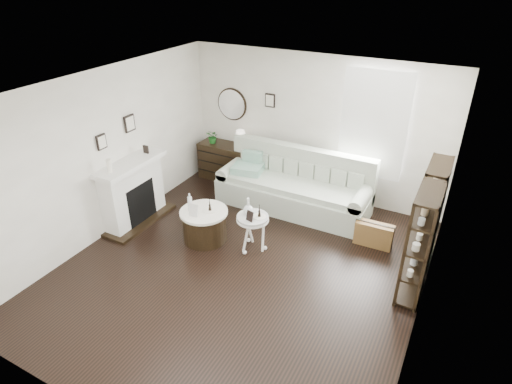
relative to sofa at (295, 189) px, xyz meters
The scene contains 18 objects.
room 1.59m from the sofa, 38.00° to the left, with size 5.50×5.50×5.50m.
fireplace 2.89m from the sofa, 141.70° to the right, with size 0.50×1.40×1.84m.
shelf_unit_far 2.48m from the sofa, 12.68° to the right, with size 0.30×0.80×1.60m.
shelf_unit_near 2.82m from the sofa, 31.07° to the right, with size 0.30×0.80×1.60m.
sofa is the anchor object (origin of this frame).
quilt 0.96m from the sofa, behind, with size 0.55×0.45×0.14m, color #29976E.
suitcase 1.74m from the sofa, 19.07° to the right, with size 0.60×0.20×0.40m, color brown.
dresser 1.74m from the sofa, 167.29° to the left, with size 1.15×0.50×0.77m.
table_lamp 1.54m from the sofa, 164.28° to the left, with size 0.24×0.24×0.37m, color beige, non-canonical shape.
potted_plant 2.09m from the sofa, behind, with size 0.26×0.22×0.28m, color #19581B.
drum_table 1.91m from the sofa, 117.15° to the right, with size 0.78×0.78×0.54m.
pedestal_table 1.58m from the sofa, 91.49° to the right, with size 0.51×0.51×0.61m.
eiffel_drum 1.84m from the sofa, 115.50° to the right, with size 0.12×0.12×0.20m, color black, non-canonical shape.
bottle_drum 2.11m from the sofa, 120.85° to the right, with size 0.07×0.07×0.31m, color silver.
card_frame_drum 2.13m from the sofa, 116.04° to the right, with size 0.15×0.01×0.21m, color silver.
eiffel_ped 1.58m from the sofa, 87.81° to the right, with size 0.11×0.11×0.20m, color black, non-canonical shape.
flask_ped 1.60m from the sofa, 94.77° to the right, with size 0.16×0.16×0.29m, color silver, non-canonical shape.
card_frame_ped 1.74m from the sofa, 90.63° to the right, with size 0.12×0.01×0.16m, color black.
Camera 1 is at (2.58, -4.43, 4.11)m, focal length 30.00 mm.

